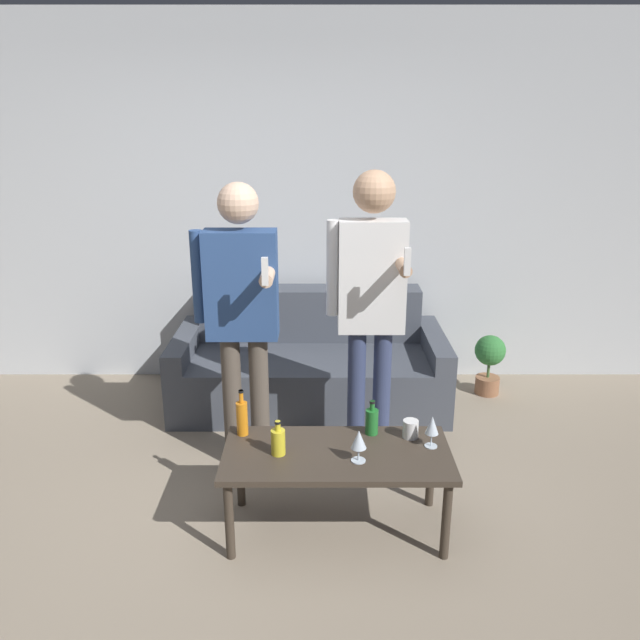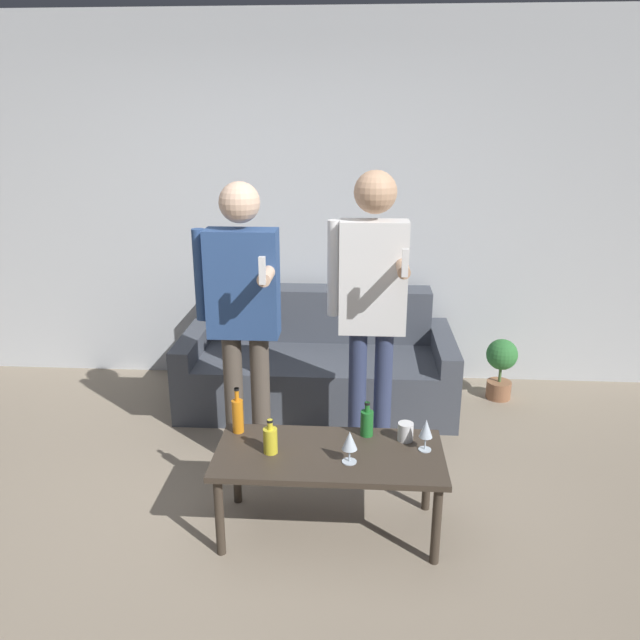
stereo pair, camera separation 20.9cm
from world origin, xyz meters
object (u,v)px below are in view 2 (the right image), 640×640
at_px(couch, 318,364).
at_px(bottle_orange, 238,415).
at_px(person_standing_right, 372,295).
at_px(coffee_table, 329,461).
at_px(person_standing_left, 243,304).

bearing_deg(couch, bottle_orange, -103.56).
bearing_deg(person_standing_right, couch, 112.68).
relative_size(couch, person_standing_right, 1.10).
bearing_deg(bottle_orange, couch, 76.44).
relative_size(coffee_table, person_standing_right, 0.64).
relative_size(couch, coffee_table, 1.72).
xyz_separation_m(couch, person_standing_right, (0.36, -0.85, 0.77)).
height_order(bottle_orange, person_standing_left, person_standing_left).
relative_size(coffee_table, bottle_orange, 4.53).
bearing_deg(bottle_orange, person_standing_left, 95.17).
xyz_separation_m(person_standing_left, person_standing_right, (0.72, 0.03, 0.05)).
bearing_deg(coffee_table, person_standing_right, 73.25).
distance_m(coffee_table, bottle_orange, 0.53).
xyz_separation_m(bottle_orange, person_standing_right, (0.68, 0.49, 0.51)).
bearing_deg(person_standing_left, coffee_table, -50.77).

